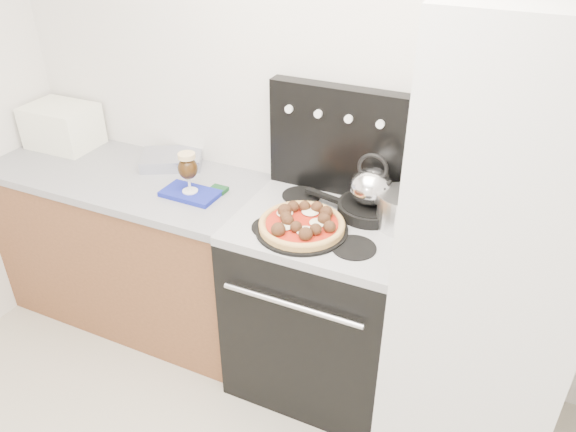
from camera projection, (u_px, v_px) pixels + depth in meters
The scene contains 16 objects.
room_shell at pixel (189, 264), 1.59m from camera, with size 3.52×3.01×2.52m.
base_cabinet at pixel (137, 249), 3.08m from camera, with size 1.45×0.60×0.86m, color brown.
countertop at pixel (125, 176), 2.85m from camera, with size 1.48×0.63×0.04m, color #93949C.
stove_body at pixel (322, 306), 2.66m from camera, with size 0.76×0.65×0.88m, color black.
cooktop at pixel (326, 224), 2.42m from camera, with size 0.76×0.65×0.04m, color #ADADB2.
backguard at pixel (350, 143), 2.49m from camera, with size 0.76×0.08×0.50m, color black.
fridge at pixel (495, 258), 2.12m from camera, with size 0.64×0.68×1.90m, color silver.
toaster_oven at pixel (62, 126), 3.07m from camera, with size 0.36×0.27×0.23m, color white.
foil_sheet at pixel (172, 159), 2.90m from camera, with size 0.30×0.22×0.06m, color silver.
oven_mitt at pixel (190, 194), 2.63m from camera, with size 0.27×0.15×0.02m, color #172198.
beer_glass at pixel (188, 172), 2.57m from camera, with size 0.09×0.09×0.20m, color black, non-canonical shape.
pizza_pan at pixel (302, 229), 2.34m from camera, with size 0.39×0.39×0.01m, color black.
pizza at pixel (302, 223), 2.32m from camera, with size 0.36×0.36×0.05m, color tan, non-canonical shape.
skillet at pixel (369, 209), 2.45m from camera, with size 0.28×0.28×0.05m, color black.
tea_kettle at pixel (371, 183), 2.38m from camera, with size 0.18×0.18×0.20m, color silver, non-canonical shape.
stock_pot at pixel (401, 211), 2.33m from camera, with size 0.20×0.20×0.14m, color silver.
Camera 1 is at (0.80, -0.75, 2.19)m, focal length 35.00 mm.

